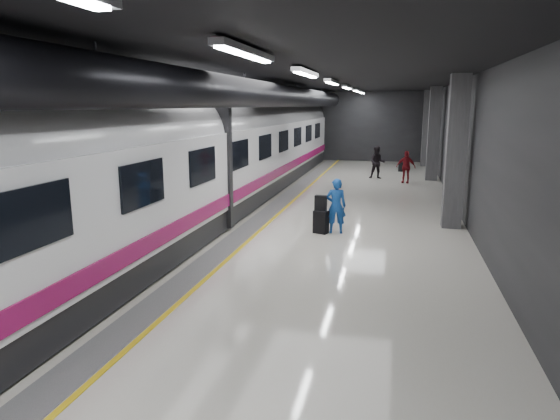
# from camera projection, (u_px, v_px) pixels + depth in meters

# --- Properties ---
(ground) EXTENTS (40.00, 40.00, 0.00)m
(ground) POSITION_uv_depth(u_px,v_px,m) (290.00, 234.00, 14.24)
(ground) COLOR silver
(ground) RESTS_ON ground
(platform_hall) EXTENTS (10.02, 40.02, 4.51)m
(platform_hall) POSITION_uv_depth(u_px,v_px,m) (288.00, 108.00, 14.48)
(platform_hall) COLOR black
(platform_hall) RESTS_ON ground
(train) EXTENTS (3.05, 38.00, 4.05)m
(train) POSITION_uv_depth(u_px,v_px,m) (182.00, 159.00, 14.54)
(train) COLOR black
(train) RESTS_ON ground
(traveler_main) EXTENTS (0.63, 0.46, 1.59)m
(traveler_main) POSITION_uv_depth(u_px,v_px,m) (336.00, 206.00, 14.24)
(traveler_main) COLOR #1756AD
(traveler_main) RESTS_ON ground
(suitcase_main) EXTENTS (0.47, 0.37, 0.66)m
(suitcase_main) POSITION_uv_depth(u_px,v_px,m) (321.00, 222.00, 14.30)
(suitcase_main) COLOR black
(suitcase_main) RESTS_ON ground
(shoulder_bag) EXTENTS (0.35, 0.21, 0.44)m
(shoulder_bag) POSITION_uv_depth(u_px,v_px,m) (321.00, 203.00, 14.23)
(shoulder_bag) COLOR black
(shoulder_bag) RESTS_ON suitcase_main
(traveler_far_a) EXTENTS (0.82, 0.65, 1.62)m
(traveler_far_a) POSITION_uv_depth(u_px,v_px,m) (377.00, 162.00, 24.94)
(traveler_far_a) COLOR black
(traveler_far_a) RESTS_ON ground
(traveler_far_b) EXTENTS (0.94, 0.53, 1.52)m
(traveler_far_b) POSITION_uv_depth(u_px,v_px,m) (406.00, 167.00, 23.55)
(traveler_far_b) COLOR maroon
(traveler_far_b) RESTS_ON ground
(suitcase_far) EXTENTS (0.37, 0.27, 0.51)m
(suitcase_far) POSITION_uv_depth(u_px,v_px,m) (402.00, 167.00, 27.71)
(suitcase_far) COLOR black
(suitcase_far) RESTS_ON ground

